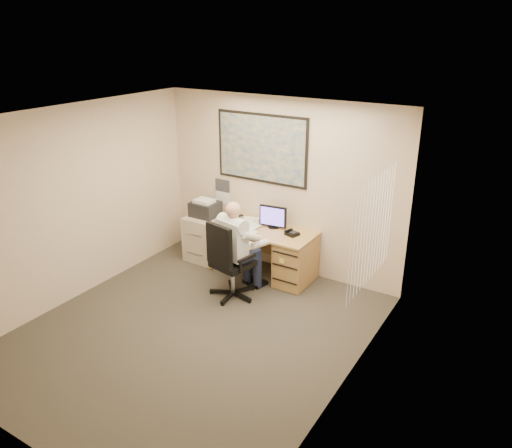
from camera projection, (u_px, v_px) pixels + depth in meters
The scene contains 8 objects.
room_shell at pixel (187, 235), 5.85m from camera, with size 4.00×4.50×2.70m.
desk at pixel (283, 252), 7.56m from camera, with size 1.60×0.97×1.09m.
world_map at pixel (261, 148), 7.56m from camera, with size 1.56×0.03×1.06m, color #1E4C93.
wall_calendar at pixel (223, 192), 8.24m from camera, with size 0.28×0.01×0.42m, color white.
window_blinds at pixel (374, 231), 5.45m from camera, with size 0.06×1.40×1.30m, color white, non-canonical shape.
filing_cabinet at pixel (206, 233), 8.25m from camera, with size 0.54×0.65×1.03m.
office_chair at pixel (231, 276), 7.06m from camera, with size 0.81×0.81×1.16m.
person at pixel (234, 250), 7.00m from camera, with size 0.58×0.83×1.42m, color white, non-canonical shape.
Camera 1 is at (3.51, -4.16, 3.64)m, focal length 35.00 mm.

